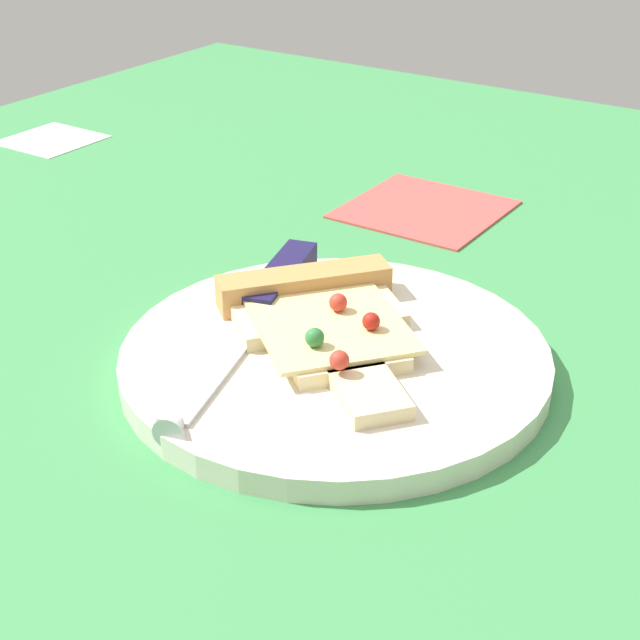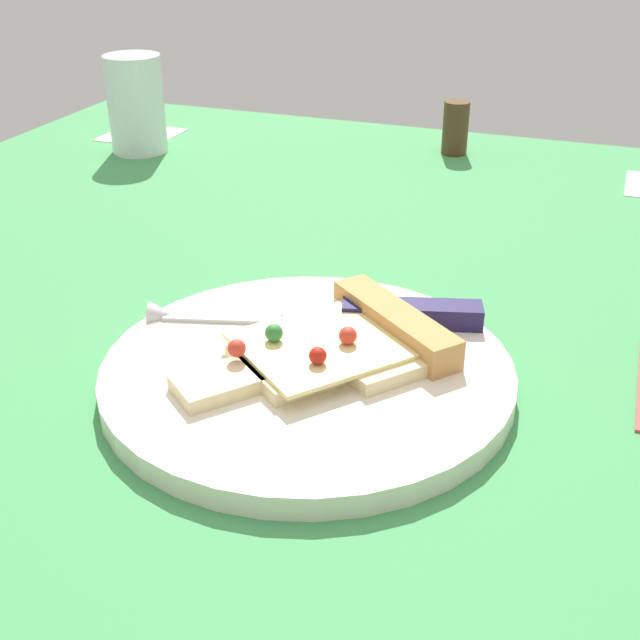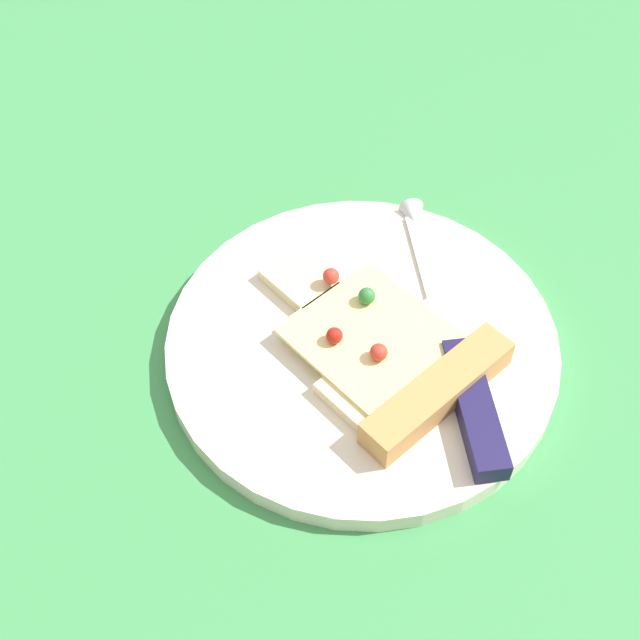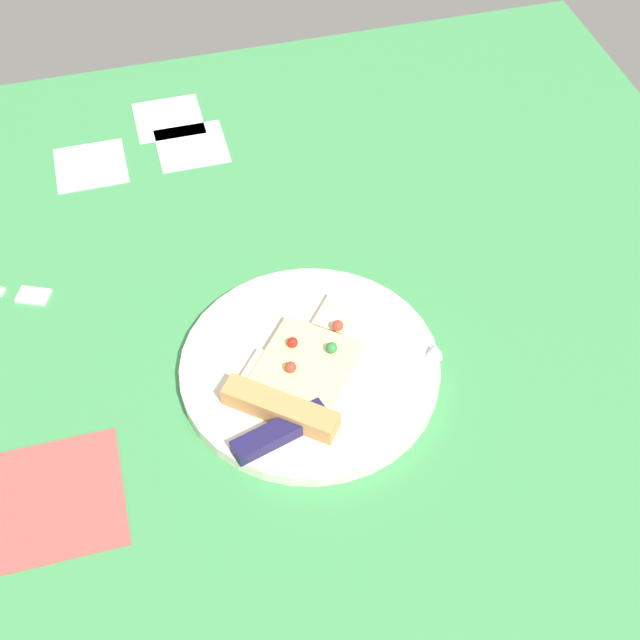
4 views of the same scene
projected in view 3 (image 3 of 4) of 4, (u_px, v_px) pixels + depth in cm
name	position (u px, v px, depth cm)	size (l,w,h in cm)	color
ground_plane	(380.00, 437.00, 59.93)	(126.35, 126.35, 3.00)	#3D8C4C
plate	(355.00, 345.00, 61.91)	(27.34, 27.34, 1.57)	silver
pizza_slice	(382.00, 353.00, 59.50)	(17.04, 18.42, 2.50)	beige
knife	(451.00, 352.00, 59.84)	(23.64, 8.68, 2.45)	silver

